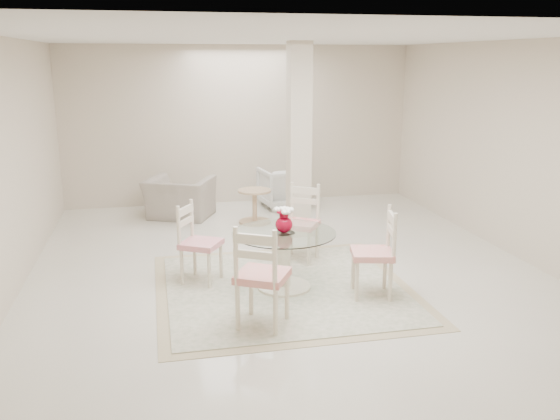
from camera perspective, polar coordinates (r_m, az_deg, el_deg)
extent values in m
plane|color=silver|center=(7.28, 0.38, -5.46)|extent=(7.00, 7.00, 0.00)
cube|color=beige|center=(10.35, -3.87, 8.14)|extent=(6.00, 0.02, 2.70)
cube|color=beige|center=(3.69, 12.36, -3.67)|extent=(6.00, 0.02, 2.70)
cube|color=beige|center=(6.94, -24.62, 3.78)|extent=(0.02, 7.00, 2.70)
cube|color=beige|center=(8.13, 21.62, 5.46)|extent=(0.02, 7.00, 2.70)
cube|color=white|center=(6.85, 0.42, 16.31)|extent=(6.00, 7.00, 0.02)
cube|color=beige|center=(8.30, 1.83, 6.62)|extent=(0.30, 0.30, 2.70)
cube|color=tan|center=(6.60, 0.37, -7.57)|extent=(2.77, 2.77, 0.01)
cube|color=silver|center=(6.60, 0.37, -7.50)|extent=(2.54, 2.54, 0.01)
cylinder|color=#F0ECC6|center=(6.59, 0.37, -7.42)|extent=(0.59, 0.59, 0.04)
cylinder|color=#F0ECC6|center=(6.48, 0.37, -4.82)|extent=(0.15, 0.15, 0.61)
cylinder|color=#F0ECC6|center=(6.39, 0.38, -2.37)|extent=(0.24, 0.24, 0.02)
cylinder|color=white|center=(6.39, 0.38, -2.22)|extent=(1.13, 1.13, 0.01)
ellipsoid|color=#A0041F|center=(6.36, 0.38, -1.41)|extent=(0.19, 0.19, 0.18)
cylinder|color=#A0041F|center=(6.33, 0.38, -0.46)|extent=(0.10, 0.10, 0.05)
cylinder|color=#A0041F|center=(6.32, 0.38, -0.14)|extent=(0.16, 0.16, 0.02)
ellipsoid|color=white|center=(6.32, 0.38, 0.09)|extent=(0.11, 0.11, 0.05)
ellipsoid|color=white|center=(6.35, 0.84, 0.02)|extent=(0.11, 0.11, 0.05)
ellipsoid|color=white|center=(6.34, -0.14, 0.04)|extent=(0.11, 0.11, 0.05)
ellipsoid|color=white|center=(6.27, 0.59, -0.22)|extent=(0.11, 0.11, 0.05)
ellipsoid|color=white|center=(6.29, 0.87, -0.03)|extent=(0.11, 0.11, 0.05)
cylinder|color=#F0E1C5|center=(6.54, 7.04, -5.83)|extent=(0.04, 0.04, 0.44)
cylinder|color=#F0E1C5|center=(6.22, 7.39, -6.93)|extent=(0.04, 0.04, 0.44)
cylinder|color=#F0E1C5|center=(6.59, 10.06, -5.79)|extent=(0.04, 0.04, 0.44)
cylinder|color=#F0E1C5|center=(6.27, 10.57, -6.88)|extent=(0.04, 0.04, 0.44)
cube|color=red|center=(6.32, 8.85, -4.18)|extent=(0.51, 0.51, 0.07)
cube|color=#F0E1C5|center=(6.25, 10.72, -1.35)|extent=(0.13, 0.39, 0.52)
cylinder|color=beige|center=(7.30, 0.20, -3.55)|extent=(0.04, 0.04, 0.44)
cylinder|color=beige|center=(7.20, 2.79, -3.84)|extent=(0.04, 0.04, 0.44)
cylinder|color=beige|center=(7.61, 1.09, -2.80)|extent=(0.04, 0.04, 0.44)
cylinder|color=beige|center=(7.51, 3.59, -3.06)|extent=(0.04, 0.04, 0.44)
cube|color=red|center=(7.33, 1.93, -1.41)|extent=(0.58, 0.58, 0.07)
cube|color=beige|center=(7.43, 2.42, 1.36)|extent=(0.35, 0.24, 0.52)
cylinder|color=beige|center=(6.57, -6.83, -5.84)|extent=(0.04, 0.04, 0.42)
cylinder|color=beige|center=(6.85, -5.70, -4.93)|extent=(0.04, 0.04, 0.42)
cylinder|color=beige|center=(6.71, -9.42, -5.51)|extent=(0.04, 0.04, 0.42)
cylinder|color=beige|center=(6.98, -8.21, -4.64)|extent=(0.04, 0.04, 0.42)
cube|color=red|center=(6.70, -7.61, -3.26)|extent=(0.55, 0.55, 0.06)
cube|color=beige|center=(6.69, -9.12, -0.59)|extent=(0.22, 0.34, 0.50)
cylinder|color=#F6E9CA|center=(5.77, 0.67, -8.42)|extent=(0.04, 0.04, 0.47)
cylinder|color=#F6E9CA|center=(5.87, -2.81, -8.01)|extent=(0.04, 0.04, 0.47)
cylinder|color=#F6E9CA|center=(5.44, -0.43, -9.86)|extent=(0.04, 0.04, 0.47)
cylinder|color=#F6E9CA|center=(5.56, -4.10, -9.38)|extent=(0.04, 0.04, 0.47)
cube|color=red|center=(5.56, -1.69, -6.34)|extent=(0.61, 0.61, 0.07)
cube|color=#F6E9CA|center=(5.26, -2.42, -3.60)|extent=(0.38, 0.24, 0.55)
imported|color=gray|center=(9.55, -9.62, 1.16)|extent=(1.24, 1.18, 0.64)
imported|color=silver|center=(10.12, 0.27, 2.22)|extent=(0.82, 0.84, 0.67)
cylinder|color=tan|center=(9.16, -2.44, -1.14)|extent=(0.49, 0.49, 0.04)
cylinder|color=tan|center=(9.10, -2.45, 0.34)|extent=(0.07, 0.07, 0.47)
cylinder|color=tan|center=(9.04, -2.47, 1.87)|extent=(0.51, 0.51, 0.03)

